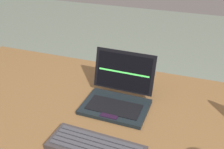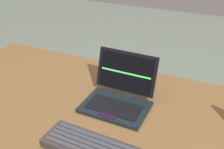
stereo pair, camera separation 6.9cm
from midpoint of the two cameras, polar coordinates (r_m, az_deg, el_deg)
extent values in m
cube|color=brown|center=(1.02, -1.75, -8.80)|extent=(1.60, 0.73, 0.03)
cylinder|color=black|center=(1.79, -20.70, -7.15)|extent=(0.06, 0.06, 0.72)
cube|color=black|center=(1.02, -1.41, -6.87)|extent=(0.25, 0.18, 0.01)
cube|color=black|center=(1.01, -1.69, -6.88)|extent=(0.20, 0.10, 0.00)
cube|color=black|center=(0.97, -2.91, -8.66)|extent=(0.06, 0.03, 0.00)
cube|color=black|center=(1.05, 0.66, 0.67)|extent=(0.24, 0.06, 0.15)
cube|color=black|center=(1.05, 0.58, 0.49)|extent=(0.22, 0.05, 0.13)
cube|color=#4CF259|center=(1.05, 0.56, 0.38)|extent=(0.21, 0.01, 0.01)
cube|color=#302B2B|center=(0.85, -5.82, -15.45)|extent=(0.30, 0.12, 0.03)
cube|color=#38383D|center=(0.83, -6.45, -15.45)|extent=(0.27, 0.02, 0.00)
cube|color=#38383D|center=(0.84, -5.88, -14.68)|extent=(0.27, 0.02, 0.00)
cube|color=#38383D|center=(0.85, -5.33, -13.93)|extent=(0.27, 0.02, 0.00)
cube|color=#38383D|center=(0.87, -4.80, -13.19)|extent=(0.27, 0.02, 0.00)
camera|label=1|loc=(0.03, -92.10, -1.19)|focal=43.20mm
camera|label=2|loc=(0.03, 87.90, 1.19)|focal=43.20mm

